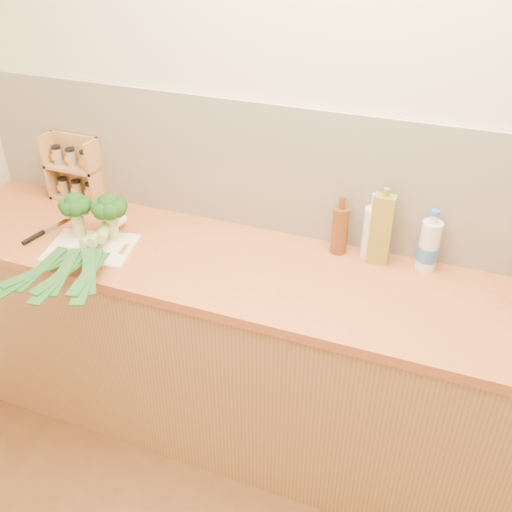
{
  "coord_description": "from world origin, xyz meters",
  "views": [
    {
      "loc": [
        0.46,
        -0.48,
        2.12
      ],
      "look_at": [
        -0.15,
        1.1,
        1.02
      ],
      "focal_mm": 40.0,
      "sensor_mm": 36.0,
      "label": 1
    }
  ],
  "objects": [
    {
      "name": "leek_back",
      "position": [
        -0.78,
        1.07,
        0.97
      ],
      "size": [
        0.32,
        0.66,
        0.04
      ],
      "rotation": [
        0.0,
        0.0,
        0.4
      ],
      "color": "white",
      "rests_on": "chopping_board"
    },
    {
      "name": "broccoli_right",
      "position": [
        -0.8,
        1.18,
        1.05
      ],
      "size": [
        0.15,
        0.15,
        0.2
      ],
      "color": "#A7BD6E",
      "rests_on": "chopping_board"
    },
    {
      "name": "glass_bottle",
      "position": [
        0.2,
        1.43,
        1.01
      ],
      "size": [
        0.07,
        0.07,
        0.27
      ],
      "color": "silver",
      "rests_on": "counter"
    },
    {
      "name": "oil_tin",
      "position": [
        0.23,
        1.41,
        1.04
      ],
      "size": [
        0.08,
        0.05,
        0.31
      ],
      "color": "olive",
      "rests_on": "counter"
    },
    {
      "name": "amber_bottle",
      "position": [
        0.08,
        1.42,
        1.0
      ],
      "size": [
        0.06,
        0.06,
        0.24
      ],
      "color": "#5F3312",
      "rests_on": "counter"
    },
    {
      "name": "broccoli_left",
      "position": [
        -0.94,
        1.14,
        1.04
      ],
      "size": [
        0.13,
        0.13,
        0.19
      ],
      "color": "#A7BD6E",
      "rests_on": "chopping_board"
    },
    {
      "name": "chopping_board",
      "position": [
        -0.85,
        1.08,
        0.91
      ],
      "size": [
        0.38,
        0.31,
        0.01
      ],
      "primitive_type": "cube",
      "rotation": [
        0.0,
        0.0,
        0.22
      ],
      "color": "silver",
      "rests_on": "counter"
    },
    {
      "name": "leek_front",
      "position": [
        -0.87,
        1.05,
        0.93
      ],
      "size": [
        0.17,
        0.65,
        0.04
      ],
      "rotation": [
        0.0,
        0.0,
        -0.17
      ],
      "color": "white",
      "rests_on": "chopping_board"
    },
    {
      "name": "leek_mid",
      "position": [
        -0.82,
        1.03,
        0.95
      ],
      "size": [
        0.13,
        0.63,
        0.04
      ],
      "rotation": [
        0.0,
        0.0,
        0.11
      ],
      "color": "white",
      "rests_on": "chopping_board"
    },
    {
      "name": "room_shell",
      "position": [
        0.0,
        1.49,
        1.17
      ],
      "size": [
        3.5,
        3.5,
        3.5
      ],
      "color": "beige",
      "rests_on": "ground"
    },
    {
      "name": "water_bottle",
      "position": [
        0.41,
        1.42,
        0.99
      ],
      "size": [
        0.08,
        0.08,
        0.23
      ],
      "color": "silver",
      "rests_on": "counter"
    },
    {
      "name": "spice_rack",
      "position": [
        -1.16,
        1.44,
        1.03
      ],
      "size": [
        0.25,
        0.1,
        0.3
      ],
      "color": "#B1844B",
      "rests_on": "counter"
    },
    {
      "name": "chefs_knife",
      "position": [
        -1.11,
        1.09,
        0.91
      ],
      "size": [
        0.07,
        0.27,
        0.02
      ],
      "rotation": [
        0.0,
        0.0,
        -0.15
      ],
      "color": "silver",
      "rests_on": "counter"
    },
    {
      "name": "counter",
      "position": [
        0.0,
        1.2,
        0.45
      ],
      "size": [
        3.2,
        0.62,
        0.9
      ],
      "color": "#A67345",
      "rests_on": "ground"
    }
  ]
}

